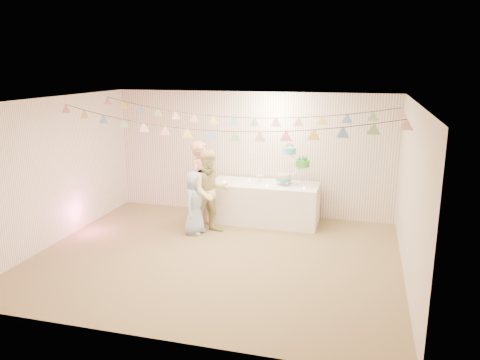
% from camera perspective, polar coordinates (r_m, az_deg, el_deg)
% --- Properties ---
extents(floor, '(6.00, 6.00, 0.00)m').
position_cam_1_polar(floor, '(7.98, -2.92, -9.30)').
color(floor, olive).
rests_on(floor, ground).
extents(ceiling, '(6.00, 6.00, 0.00)m').
position_cam_1_polar(ceiling, '(7.35, -3.17, 9.66)').
color(ceiling, white).
rests_on(ceiling, ground).
extents(back_wall, '(6.00, 6.00, 0.00)m').
position_cam_1_polar(back_wall, '(9.91, 1.44, 3.20)').
color(back_wall, white).
rests_on(back_wall, ground).
extents(front_wall, '(6.00, 6.00, 0.00)m').
position_cam_1_polar(front_wall, '(5.35, -11.41, -6.54)').
color(front_wall, white).
rests_on(front_wall, ground).
extents(left_wall, '(5.00, 5.00, 0.00)m').
position_cam_1_polar(left_wall, '(8.94, -21.65, 1.02)').
color(left_wall, white).
rests_on(left_wall, ground).
extents(right_wall, '(5.00, 5.00, 0.00)m').
position_cam_1_polar(right_wall, '(7.24, 20.17, -1.71)').
color(right_wall, white).
rests_on(right_wall, ground).
extents(table, '(2.17, 0.87, 0.81)m').
position_cam_1_polar(table, '(9.53, 2.98, -2.79)').
color(table, white).
rests_on(table, floor).
extents(cake_stand, '(0.70, 0.41, 0.78)m').
position_cam_1_polar(cake_stand, '(9.30, 6.41, 1.38)').
color(cake_stand, silver).
rests_on(cake_stand, table).
extents(cake_bottom, '(0.31, 0.31, 0.15)m').
position_cam_1_polar(cake_bottom, '(9.33, 5.40, -0.45)').
color(cake_bottom, '#29BBC2').
rests_on(cake_bottom, cake_stand).
extents(cake_middle, '(0.27, 0.27, 0.22)m').
position_cam_1_polar(cake_middle, '(9.37, 7.58, 1.24)').
color(cake_middle, green).
rests_on(cake_middle, cake_stand).
extents(cake_top_tier, '(0.25, 0.25, 0.19)m').
position_cam_1_polar(cake_top_tier, '(9.23, 6.06, 2.80)').
color(cake_top_tier, '#41B7CD').
rests_on(cake_top_tier, cake_stand).
extents(platter, '(0.30, 0.30, 0.02)m').
position_cam_1_polar(platter, '(9.51, -0.31, -0.59)').
color(platter, white).
rests_on(platter, table).
extents(posy, '(0.15, 0.15, 0.17)m').
position_cam_1_polar(posy, '(9.49, 2.41, -0.17)').
color(posy, white).
rests_on(posy, table).
extents(person_adult_a, '(0.54, 0.70, 1.72)m').
position_cam_1_polar(person_adult_a, '(9.17, -4.67, -0.55)').
color(person_adult_a, tan).
rests_on(person_adult_a, floor).
extents(person_adult_b, '(1.00, 0.97, 1.62)m').
position_cam_1_polar(person_adult_b, '(8.82, -3.61, -1.46)').
color(person_adult_b, '#C5BE79').
rests_on(person_adult_b, floor).
extents(person_child, '(0.46, 0.64, 1.21)m').
position_cam_1_polar(person_child, '(8.87, -5.54, -2.76)').
color(person_child, '#97B5D6').
rests_on(person_child, floor).
extents(bunting_back, '(5.60, 1.10, 0.40)m').
position_cam_1_polar(bunting_back, '(8.42, -0.79, 8.51)').
color(bunting_back, pink).
rests_on(bunting_back, ceiling).
extents(bunting_front, '(5.60, 0.90, 0.36)m').
position_cam_1_polar(bunting_front, '(7.19, -3.64, 7.32)').
color(bunting_front, '#72A5E5').
rests_on(bunting_front, ceiling).
extents(tealight_0, '(0.04, 0.04, 0.03)m').
position_cam_1_polar(tealight_0, '(9.47, -1.92, -0.23)').
color(tealight_0, '#FFD88C').
rests_on(tealight_0, table).
extents(tealight_1, '(0.04, 0.04, 0.03)m').
position_cam_1_polar(tealight_1, '(9.66, 1.20, 0.06)').
color(tealight_1, '#FFD88C').
rests_on(tealight_1, table).
extents(tealight_2, '(0.04, 0.04, 0.03)m').
position_cam_1_polar(tealight_2, '(9.19, 3.33, -0.69)').
color(tealight_2, '#FFD88C').
rests_on(tealight_2, table).
extents(tealight_3, '(0.04, 0.04, 0.03)m').
position_cam_1_polar(tealight_3, '(9.56, 5.34, -0.15)').
color(tealight_3, '#FFD88C').
rests_on(tealight_3, table).
extents(tealight_4, '(0.04, 0.04, 0.03)m').
position_cam_1_polar(tealight_4, '(9.11, 7.82, -0.92)').
color(tealight_4, '#FFD88C').
rests_on(tealight_4, table).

